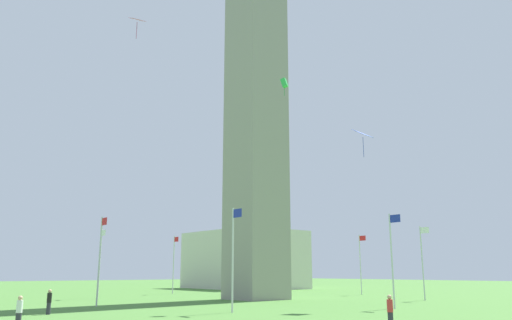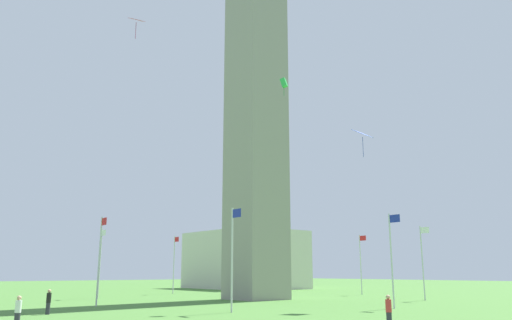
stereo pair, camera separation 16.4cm
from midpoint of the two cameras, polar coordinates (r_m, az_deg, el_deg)
ground_plane at (r=55.82m, az=-0.09°, el=-15.58°), size 260.00×260.00×0.00m
obelisk_monument at (r=59.81m, az=-0.08°, el=8.67°), size 5.41×5.41×49.21m
flagpole_n at (r=43.49m, az=15.14°, el=-10.44°), size 1.12×0.14×7.68m
flagpole_ne at (r=56.75m, az=18.35°, el=-10.64°), size 1.12×0.14×7.68m
flagpole_e at (r=68.29m, az=11.75°, el=-11.23°), size 1.12×0.14×7.68m
flagpole_se at (r=73.33m, az=1.36°, el=-11.56°), size 1.12×0.14×7.68m
flagpole_s at (r=70.29m, az=-9.40°, el=-11.36°), size 1.12×0.14×7.68m
flagpole_sw at (r=60.10m, az=-17.39°, el=-10.78°), size 1.12×0.14×7.68m
flagpole_w at (r=46.57m, az=-17.43°, el=-10.41°), size 1.12×0.14×7.68m
flagpole_nw at (r=38.16m, az=-2.73°, el=-10.61°), size 1.12×0.14×7.68m
person_black_shirt at (r=39.24m, az=-22.60°, el=-14.69°), size 0.32×0.32×1.70m
person_red_shirt at (r=28.90m, az=14.86°, el=-16.30°), size 0.32×0.32×1.70m
person_white_shirt at (r=30.31m, az=-25.50°, el=-15.36°), size 0.32×0.32×1.68m
kite_pink_diamond at (r=37.26m, az=-13.49°, el=15.20°), size 1.09×1.17×1.68m
kite_green_box at (r=47.19m, az=3.13°, el=8.75°), size 0.81×0.72×1.73m
kite_blue_diamond at (r=45.77m, az=11.95°, el=2.88°), size 1.51×1.67×2.55m
distant_building at (r=91.81m, az=-1.41°, el=-11.30°), size 19.76×14.44×9.94m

